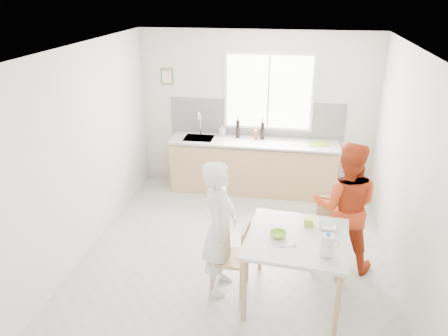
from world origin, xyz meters
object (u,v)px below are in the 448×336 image
(milk_jug, at_px, (328,245))
(bowl_green, at_px, (278,234))
(bowl_white, at_px, (327,227))
(dining_table, at_px, (297,244))
(wine_bottle_b, at_px, (262,131))
(person_red, at_px, (345,207))
(wine_bottle_a, at_px, (238,129))
(person_white, at_px, (220,228))
(chair_left, at_px, (235,255))
(chair_far, at_px, (330,230))

(milk_jug, bearing_deg, bowl_green, 156.32)
(bowl_white, relative_size, milk_jug, 0.85)
(dining_table, relative_size, wine_bottle_b, 3.93)
(dining_table, distance_m, person_red, 0.98)
(bowl_green, distance_m, wine_bottle_b, 2.99)
(bowl_white, bearing_deg, wine_bottle_a, 117.11)
(person_red, height_order, bowl_white, person_red)
(dining_table, bearing_deg, person_white, 174.76)
(person_red, distance_m, wine_bottle_a, 2.70)
(person_red, relative_size, wine_bottle_a, 5.23)
(bowl_green, height_order, wine_bottle_b, wine_bottle_b)
(chair_left, xyz_separation_m, person_white, (-0.18, 0.02, 0.33))
(person_white, relative_size, wine_bottle_a, 5.07)
(dining_table, xyz_separation_m, bowl_green, (-0.20, -0.03, 0.11))
(wine_bottle_b, bearing_deg, person_white, -94.47)
(person_white, bearing_deg, bowl_green, -94.28)
(person_white, distance_m, bowl_green, 0.67)
(chair_left, bearing_deg, person_white, -90.00)
(chair_far, distance_m, bowl_white, 0.68)
(dining_table, height_order, chair_left, chair_left)
(milk_jug, bearing_deg, wine_bottle_b, 111.47)
(dining_table, distance_m, milk_jug, 0.48)
(dining_table, bearing_deg, bowl_green, -171.20)
(chair_far, xyz_separation_m, wine_bottle_a, (-1.49, 2.15, 0.58))
(bowl_white, relative_size, wine_bottle_a, 0.64)
(milk_jug, bearing_deg, chair_far, 88.63)
(chair_left, bearing_deg, bowl_green, 84.10)
(chair_far, xyz_separation_m, person_white, (-1.29, -0.70, 0.31))
(person_white, xyz_separation_m, bowl_white, (1.19, 0.14, 0.05))
(wine_bottle_b, bearing_deg, person_red, -60.29)
(chair_left, height_order, wine_bottle_b, wine_bottle_b)
(chair_left, relative_size, wine_bottle_b, 2.93)
(person_red, xyz_separation_m, wine_bottle_a, (-1.63, 2.13, 0.24))
(dining_table, height_order, chair_far, chair_far)
(person_white, height_order, person_red, person_red)
(dining_table, xyz_separation_m, chair_far, (0.42, 0.78, -0.25))
(chair_far, bearing_deg, bowl_green, -122.35)
(bowl_white, bearing_deg, wine_bottle_b, 109.67)
(person_white, xyz_separation_m, wine_bottle_b, (0.22, 2.84, 0.26))
(dining_table, height_order, wine_bottle_b, wine_bottle_b)
(milk_jug, bearing_deg, person_red, 81.43)
(chair_far, height_order, person_white, person_white)
(chair_far, xyz_separation_m, person_red, (0.15, 0.01, 0.34))
(chair_far, relative_size, person_white, 0.56)
(person_white, bearing_deg, dining_table, -90.00)
(chair_left, height_order, person_red, person_red)
(person_white, relative_size, bowl_white, 7.95)
(wine_bottle_b, bearing_deg, chair_left, -90.77)
(bowl_green, xyz_separation_m, milk_jug, (0.50, -0.28, 0.10))
(milk_jug, xyz_separation_m, wine_bottle_a, (-1.36, 3.24, 0.12))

